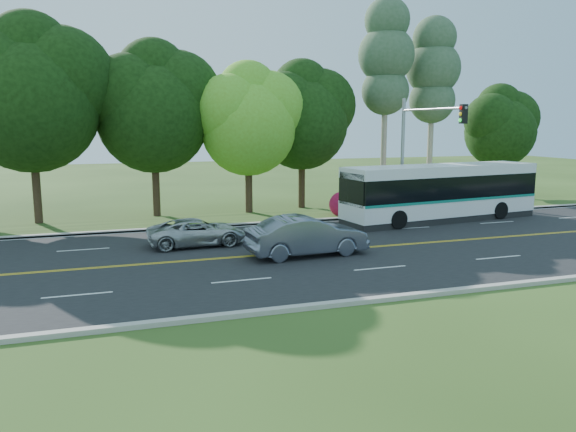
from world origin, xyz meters
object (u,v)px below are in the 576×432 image
object	(u,v)px
transit_bus	(441,193)
sedan	(307,236)
traffic_signal	(420,139)
suv	(197,232)

from	to	relation	value
transit_bus	sedan	xyz separation A→B (m)	(-10.34, -5.79, -0.73)
transit_bus	sedan	size ratio (longest dim) A/B	2.43
traffic_signal	transit_bus	bearing A→B (deg)	-9.27
transit_bus	sedan	distance (m)	11.87
sedan	suv	size ratio (longest dim) A/B	1.15
suv	sedan	bearing A→B (deg)	-132.04
transit_bus	suv	world-z (taller)	transit_bus
sedan	suv	xyz separation A→B (m)	(-4.09, 3.41, -0.22)
traffic_signal	sedan	bearing A→B (deg)	-146.15
traffic_signal	sedan	world-z (taller)	traffic_signal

